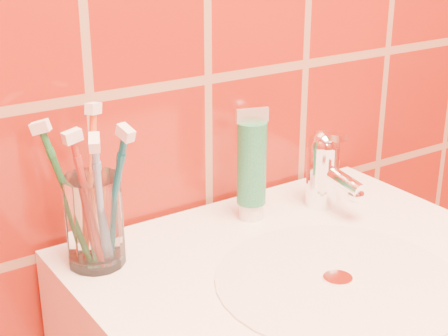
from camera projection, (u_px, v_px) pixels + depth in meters
glass_tumbler at (94, 221)px, 0.86m from camera, size 0.09×0.09×0.12m
toothpaste_tube at (252, 168)px, 0.98m from camera, size 0.05×0.04×0.17m
faucet at (325, 166)px, 1.02m from camera, size 0.05×0.11×0.12m
toothbrush_0 at (114, 198)px, 0.83m from camera, size 0.06×0.15×0.22m
toothbrush_1 at (87, 202)px, 0.83m from camera, size 0.06×0.06×0.19m
toothbrush_2 at (92, 185)px, 0.86m from camera, size 0.09×0.09×0.21m
toothbrush_3 at (69, 197)px, 0.84m from camera, size 0.13×0.12×0.21m
toothbrush_4 at (100, 205)px, 0.81m from camera, size 0.11×0.16×0.22m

